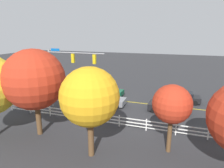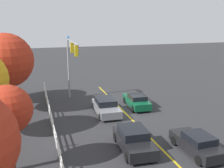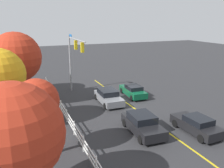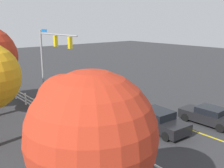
% 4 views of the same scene
% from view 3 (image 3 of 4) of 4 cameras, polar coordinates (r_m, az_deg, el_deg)
% --- Properties ---
extents(ground_plane, '(120.00, 120.00, 0.00)m').
position_cam_3_polar(ground_plane, '(26.08, 2.91, -4.13)').
color(ground_plane, '#2D2D30').
extents(lane_center_stripe, '(28.00, 0.16, 0.01)m').
position_cam_3_polar(lane_center_stripe, '(22.79, 7.31, -7.20)').
color(lane_center_stripe, gold).
rests_on(lane_center_stripe, ground_plane).
extents(signal_assembly, '(6.91, 0.38, 7.05)m').
position_cam_3_polar(signal_assembly, '(27.23, -9.19, 7.25)').
color(signal_assembly, gray).
rests_on(signal_assembly, ground_plane).
extents(car_0, '(4.54, 2.26, 1.51)m').
position_cam_3_polar(car_0, '(19.02, 7.41, -9.56)').
color(car_0, black).
rests_on(car_0, ground_plane).
extents(car_1, '(4.44, 2.00, 1.35)m').
position_cam_3_polar(car_1, '(27.57, 5.12, -1.64)').
color(car_1, '#0C4C2D').
rests_on(car_1, ground_plane).
extents(car_2, '(4.31, 1.96, 1.39)m').
position_cam_3_polar(car_2, '(20.00, 19.73, -9.26)').
color(car_2, black).
rests_on(car_2, ground_plane).
extents(car_3, '(4.70, 2.17, 1.45)m').
position_cam_3_polar(car_3, '(25.29, -0.90, -3.04)').
color(car_3, slate).
rests_on(car_3, ground_plane).
extents(white_rail_fence, '(26.10, 0.10, 1.15)m').
position_cam_3_polar(white_rail_fence, '(21.09, -10.90, -7.52)').
color(white_rail_fence, white).
rests_on(white_rail_fence, ground_plane).
extents(tree_0, '(5.03, 5.03, 7.10)m').
position_cam_3_polar(tree_0, '(29.30, -25.22, 5.83)').
color(tree_0, brown).
rests_on(tree_0, ground_plane).
extents(tree_1, '(2.84, 2.84, 5.27)m').
position_cam_3_polar(tree_1, '(15.25, -17.85, -4.11)').
color(tree_1, brown).
rests_on(tree_1, ground_plane).
extents(tree_2, '(5.12, 5.12, 7.57)m').
position_cam_3_polar(tree_2, '(25.74, -22.29, 5.95)').
color(tree_2, brown).
rests_on(tree_2, ground_plane).
extents(tree_3, '(4.60, 4.60, 6.28)m').
position_cam_3_polar(tree_3, '(11.16, -23.12, -11.15)').
color(tree_3, brown).
rests_on(tree_3, ground_plane).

